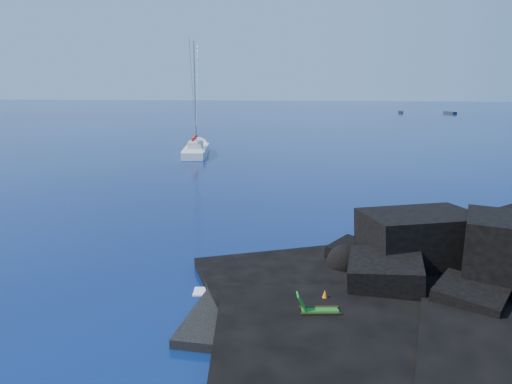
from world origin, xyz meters
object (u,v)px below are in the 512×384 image
deck_chair (320,305)px  sunbather (296,302)px  marker_cone (325,297)px  distant_boat_b (450,114)px  distant_boat_a (401,113)px  sailboat (196,155)px

deck_chair → sunbather: (-0.91, 0.96, -0.37)m
marker_cone → distant_boat_b: bearing=72.8°
distant_boat_a → sailboat: bearing=-108.1°
sunbather → distant_boat_a: bearing=60.6°
sailboat → marker_cone: bearing=-78.3°
distant_boat_b → deck_chair: bearing=-129.4°
deck_chair → distant_boat_a: bearing=72.1°
distant_boat_a → distant_boat_b: bearing=-2.3°
sailboat → distant_boat_a: bearing=57.1°
sailboat → deck_chair: size_ratio=8.74×
distant_boat_a → distant_boat_b: (12.61, -2.17, 0.00)m
sailboat → sunbather: bearing=-79.8°
sunbather → distant_boat_b: bearing=54.9°
deck_chair → marker_cone: size_ratio=2.59×
sunbather → marker_cone: bearing=-3.3°
sunbather → distant_boat_b: (38.80, 121.73, -0.52)m
sailboat → marker_cone: (14.31, -41.34, 0.65)m
marker_cone → distant_boat_a: marker_cone is taller
sailboat → distant_boat_b: bearing=49.7°
sunbather → marker_cone: size_ratio=2.90×
sailboat → sunbather: size_ratio=7.81×
sailboat → deck_chair: sailboat is taller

